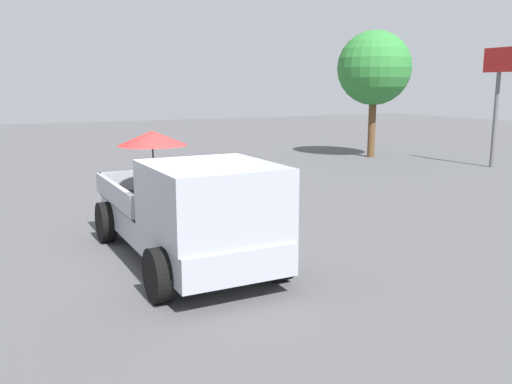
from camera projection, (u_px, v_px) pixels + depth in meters
name	position (u px, v px, depth m)	size (l,w,h in m)	color
ground_plane	(183.00, 258.00, 9.88)	(80.00, 80.00, 0.00)	#4C4C4F
pickup_truck_main	(190.00, 211.00, 9.32)	(5.06, 2.27, 2.23)	black
motel_sign	(498.00, 83.00, 20.44)	(1.40, 0.16, 4.48)	#59595B
tree_by_lot	(374.00, 68.00, 23.31)	(3.15, 3.15, 5.41)	brown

